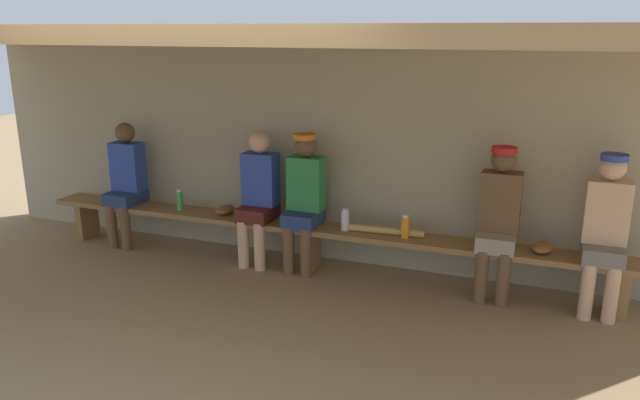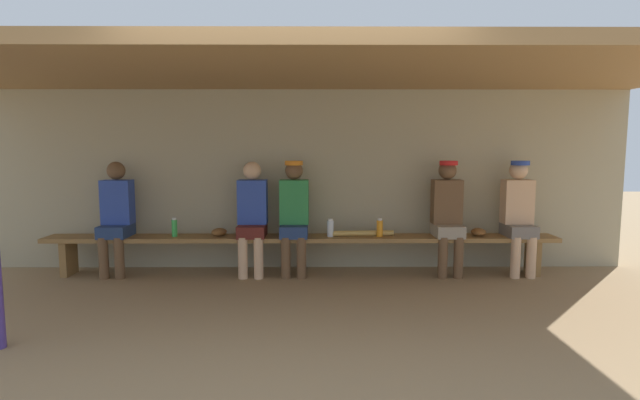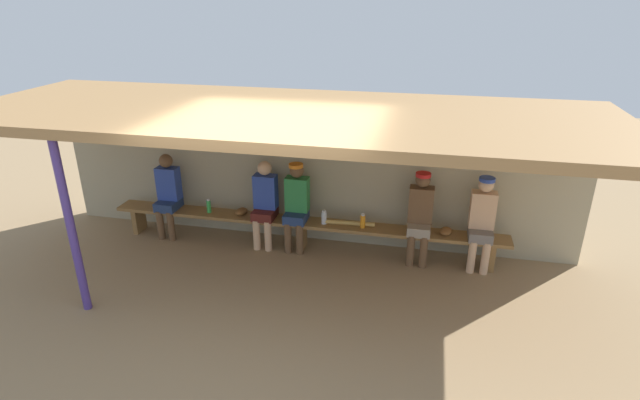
{
  "view_description": "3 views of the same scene",
  "coord_description": "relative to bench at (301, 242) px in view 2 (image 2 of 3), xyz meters",
  "views": [
    {
      "loc": [
        2.06,
        -3.63,
        2.29
      ],
      "look_at": [
        0.24,
        1.12,
        0.85
      ],
      "focal_mm": 34.03,
      "sensor_mm": 36.0,
      "label": 1
    },
    {
      "loc": [
        0.18,
        -4.08,
        1.52
      ],
      "look_at": [
        0.22,
        1.11,
        0.94
      ],
      "focal_mm": 27.21,
      "sensor_mm": 36.0,
      "label": 2
    },
    {
      "loc": [
        1.72,
        -4.99,
        3.63
      ],
      "look_at": [
        0.38,
        1.1,
        1.01
      ],
      "focal_mm": 27.93,
      "sensor_mm": 36.0,
      "label": 3
    }
  ],
  "objects": [
    {
      "name": "ground_plane",
      "position": [
        0.0,
        -1.55,
        -0.39
      ],
      "size": [
        24.0,
        24.0,
        0.0
      ],
      "primitive_type": "plane",
      "color": "#937754"
    },
    {
      "name": "player_in_blue",
      "position": [
        2.56,
        0.0,
        0.36
      ],
      "size": [
        0.34,
        0.42,
        1.34
      ],
      "color": "slate",
      "rests_on": "ground"
    },
    {
      "name": "baseball_bat",
      "position": [
        0.7,
        -0.0,
        0.11
      ],
      "size": [
        0.78,
        0.11,
        0.07
      ],
      "primitive_type": "cylinder",
      "rotation": [
        0.0,
        1.57,
        0.06
      ],
      "color": "tan",
      "rests_on": "bench"
    },
    {
      "name": "back_wall",
      "position": [
        0.0,
        0.45,
        0.71
      ],
      "size": [
        8.0,
        0.2,
        2.2
      ],
      "primitive_type": "cube",
      "color": "tan",
      "rests_on": "ground"
    },
    {
      "name": "player_near_post",
      "position": [
        -2.17,
        0.0,
        0.34
      ],
      "size": [
        0.34,
        0.42,
        1.34
      ],
      "color": "navy",
      "rests_on": "ground"
    },
    {
      "name": "water_bottle_blue",
      "position": [
        -1.49,
        -0.02,
        0.18
      ],
      "size": [
        0.06,
        0.06,
        0.22
      ],
      "color": "green",
      "rests_on": "bench"
    },
    {
      "name": "baseball_glove_tan",
      "position": [
        -0.97,
        0.03,
        0.12
      ],
      "size": [
        0.2,
        0.26,
        0.09
      ],
      "primitive_type": "ellipsoid",
      "rotation": [
        0.0,
        0.0,
        1.44
      ],
      "color": "brown",
      "rests_on": "bench"
    },
    {
      "name": "player_middle",
      "position": [
        1.72,
        0.0,
        0.36
      ],
      "size": [
        0.34,
        0.42,
        1.34
      ],
      "color": "gray",
      "rests_on": "ground"
    },
    {
      "name": "dugout_roof",
      "position": [
        0.0,
        -0.85,
        1.87
      ],
      "size": [
        8.0,
        2.8,
        0.12
      ],
      "primitive_type": "cube",
      "color": "#9E7547",
      "rests_on": "back_wall"
    },
    {
      "name": "bench",
      "position": [
        0.0,
        0.0,
        0.0
      ],
      "size": [
        6.0,
        0.36,
        0.46
      ],
      "color": "olive",
      "rests_on": "ground"
    },
    {
      "name": "water_bottle_green",
      "position": [
        0.92,
        -0.03,
        0.18
      ],
      "size": [
        0.07,
        0.07,
        0.22
      ],
      "color": "orange",
      "rests_on": "bench"
    },
    {
      "name": "player_shirtless_tan",
      "position": [
        -0.58,
        0.0,
        0.34
      ],
      "size": [
        0.34,
        0.42,
        1.34
      ],
      "color": "#591E19",
      "rests_on": "ground"
    },
    {
      "name": "baseball_glove_dark_brown",
      "position": [
        2.1,
        0.01,
        0.12
      ],
      "size": [
        0.22,
        0.27,
        0.09
      ],
      "primitive_type": "ellipsoid",
      "rotation": [
        0.0,
        0.0,
        1.33
      ],
      "color": "brown",
      "rests_on": "bench"
    },
    {
      "name": "water_bottle_clear",
      "position": [
        0.34,
        -0.02,
        0.17
      ],
      "size": [
        0.08,
        0.08,
        0.21
      ],
      "color": "silver",
      "rests_on": "bench"
    },
    {
      "name": "player_in_white",
      "position": [
        -0.08,
        0.0,
        0.36
      ],
      "size": [
        0.34,
        0.42,
        1.34
      ],
      "color": "navy",
      "rests_on": "ground"
    }
  ]
}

